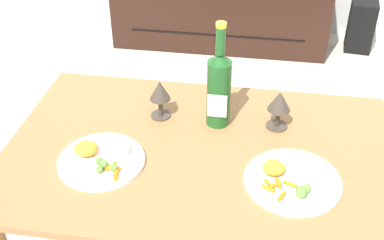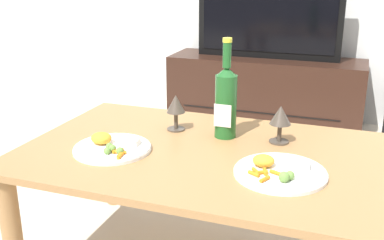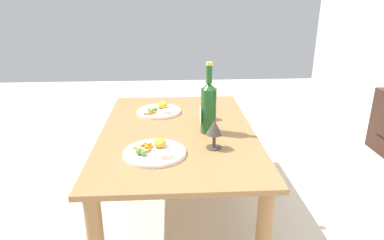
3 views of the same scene
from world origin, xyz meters
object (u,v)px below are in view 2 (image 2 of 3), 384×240
(dining_table, at_px, (202,169))
(dinner_plate_right, at_px, (279,171))
(goblet_left, at_px, (176,106))
(goblet_right, at_px, (280,117))
(dinner_plate_left, at_px, (112,147))
(wine_bottle, at_px, (226,99))
(tv_stand, at_px, (265,91))
(tv_screen, at_px, (269,14))

(dining_table, distance_m, dinner_plate_right, 0.33)
(dinner_plate_right, bearing_deg, goblet_left, 148.58)
(goblet_right, bearing_deg, dinner_plate_left, -152.85)
(goblet_right, bearing_deg, dining_table, -145.07)
(goblet_right, height_order, dinner_plate_right, goblet_right)
(wine_bottle, height_order, dinner_plate_left, wine_bottle)
(dining_table, xyz_separation_m, goblet_left, (-0.17, 0.17, 0.18))
(tv_stand, height_order, wine_bottle, wine_bottle)
(tv_screen, relative_size, wine_bottle, 2.66)
(tv_stand, relative_size, goblet_right, 9.73)
(dining_table, xyz_separation_m, dinner_plate_right, (0.30, -0.11, 0.09))
(tv_stand, bearing_deg, tv_screen, -90.00)
(tv_screen, xyz_separation_m, goblet_right, (0.37, -1.64, -0.21))
(tv_screen, bearing_deg, dining_table, -86.15)
(goblet_left, distance_m, dinner_plate_left, 0.33)
(tv_stand, distance_m, goblet_left, 1.68)
(dining_table, relative_size, tv_screen, 1.26)
(tv_stand, distance_m, dinner_plate_left, 1.95)
(tv_screen, bearing_deg, tv_stand, 90.00)
(goblet_right, bearing_deg, dinner_plate_right, -80.13)
(dinner_plate_left, bearing_deg, goblet_right, 27.15)
(goblet_left, height_order, dinner_plate_left, goblet_left)
(goblet_left, height_order, dinner_plate_right, goblet_left)
(dining_table, distance_m, wine_bottle, 0.28)
(tv_screen, height_order, dinner_plate_left, tv_screen)
(tv_screen, distance_m, dinner_plate_left, 1.96)
(tv_stand, relative_size, wine_bottle, 3.64)
(tv_stand, xyz_separation_m, goblet_right, (0.37, -1.64, 0.35))
(wine_bottle, relative_size, goblet_right, 2.67)
(dining_table, xyz_separation_m, dinner_plate_left, (-0.30, -0.11, 0.09))
(tv_stand, relative_size, tv_screen, 1.37)
(wine_bottle, relative_size, dinner_plate_right, 1.29)
(tv_stand, height_order, goblet_right, goblet_right)
(dining_table, bearing_deg, dinner_plate_left, -160.14)
(goblet_left, bearing_deg, tv_stand, 88.40)
(goblet_left, distance_m, dinner_plate_right, 0.55)
(dinner_plate_right, bearing_deg, tv_stand, 102.28)
(tv_screen, height_order, wine_bottle, tv_screen)
(tv_stand, bearing_deg, dinner_plate_right, -77.72)
(dining_table, distance_m, tv_screen, 1.86)
(wine_bottle, relative_size, dinner_plate_left, 1.37)
(dining_table, height_order, goblet_right, goblet_right)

